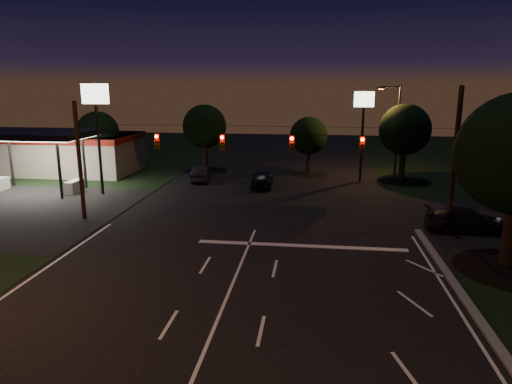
% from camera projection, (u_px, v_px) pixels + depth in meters
% --- Properties ---
extents(ground, '(140.00, 140.00, 0.00)m').
position_uv_depth(ground, '(202.00, 358.00, 15.51)').
color(ground, black).
rests_on(ground, ground).
extents(stop_bar, '(12.00, 0.50, 0.01)m').
position_uv_depth(stop_bar, '(301.00, 246.00, 26.23)').
color(stop_bar, silver).
rests_on(stop_bar, ground).
extents(utility_pole_right, '(0.30, 0.30, 9.00)m').
position_uv_depth(utility_pole_right, '(447.00, 233.00, 28.50)').
color(utility_pole_right, black).
rests_on(utility_pole_right, ground).
extents(utility_pole_left, '(0.28, 0.28, 8.00)m').
position_uv_depth(utility_pole_left, '(85.00, 219.00, 31.47)').
color(utility_pole_left, black).
rests_on(utility_pole_left, ground).
extents(signal_span, '(24.00, 0.40, 1.56)m').
position_uv_depth(signal_span, '(257.00, 142.00, 28.68)').
color(signal_span, black).
rests_on(signal_span, ground).
extents(gas_station, '(14.20, 16.10, 5.25)m').
position_uv_depth(gas_station, '(66.00, 150.00, 46.99)').
color(gas_station, gray).
rests_on(gas_station, ground).
extents(pole_sign_left_near, '(2.20, 0.30, 9.10)m').
position_uv_depth(pole_sign_left_near, '(96.00, 110.00, 36.86)').
color(pole_sign_left_near, black).
rests_on(pole_sign_left_near, ground).
extents(pole_sign_right, '(1.80, 0.30, 8.40)m').
position_uv_depth(pole_sign_right, '(363.00, 115.00, 42.02)').
color(pole_sign_right, black).
rests_on(pole_sign_right, ground).
extents(street_light_right_far, '(2.20, 0.35, 9.00)m').
position_uv_depth(street_light_right_far, '(395.00, 125.00, 43.78)').
color(street_light_right_far, black).
rests_on(street_light_right_far, ground).
extents(tree_far_a, '(4.20, 4.20, 6.42)m').
position_uv_depth(tree_far_a, '(99.00, 133.00, 45.81)').
color(tree_far_a, black).
rests_on(tree_far_a, ground).
extents(tree_far_b, '(4.60, 4.60, 6.98)m').
position_uv_depth(tree_far_b, '(205.00, 127.00, 48.36)').
color(tree_far_b, black).
rests_on(tree_far_b, ground).
extents(tree_far_c, '(3.80, 3.80, 5.86)m').
position_uv_depth(tree_far_c, '(309.00, 136.00, 46.18)').
color(tree_far_c, black).
rests_on(tree_far_c, ground).
extents(tree_far_d, '(4.80, 4.80, 7.30)m').
position_uv_depth(tree_far_d, '(405.00, 130.00, 42.94)').
color(tree_far_d, black).
rests_on(tree_far_d, ground).
extents(tree_far_e, '(4.00, 4.00, 6.18)m').
position_uv_depth(tree_far_e, '(502.00, 142.00, 40.17)').
color(tree_far_e, black).
rests_on(tree_far_e, ground).
extents(car_oncoming_a, '(2.10, 4.74, 1.58)m').
position_uv_depth(car_oncoming_a, '(262.00, 178.00, 40.96)').
color(car_oncoming_a, black).
rests_on(car_oncoming_a, ground).
extents(car_oncoming_b, '(2.02, 4.46, 1.42)m').
position_uv_depth(car_oncoming_b, '(201.00, 174.00, 43.62)').
color(car_oncoming_b, black).
rests_on(car_oncoming_b, ground).
extents(car_cross, '(5.20, 2.20, 1.50)m').
position_uv_depth(car_cross, '(468.00, 220.00, 28.58)').
color(car_cross, black).
rests_on(car_cross, ground).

